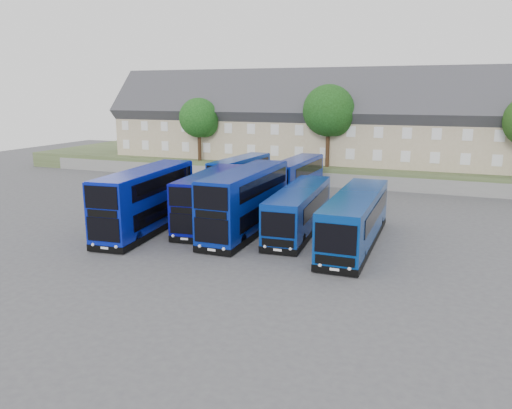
# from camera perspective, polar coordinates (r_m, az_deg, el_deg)

# --- Properties ---
(ground) EXTENTS (120.00, 120.00, 0.00)m
(ground) POSITION_cam_1_polar(r_m,az_deg,el_deg) (35.00, -4.99, -4.40)
(ground) COLOR #49484E
(ground) RESTS_ON ground
(retaining_wall) EXTENTS (70.00, 0.40, 1.50)m
(retaining_wall) POSITION_cam_1_polar(r_m,az_deg,el_deg) (56.78, 5.75, 2.98)
(retaining_wall) COLOR slate
(retaining_wall) RESTS_ON ground
(earth_bank) EXTENTS (80.00, 20.00, 2.00)m
(earth_bank) POSITION_cam_1_polar(r_m,az_deg,el_deg) (66.32, 8.10, 4.53)
(earth_bank) COLOR #45552F
(earth_bank) RESTS_ON ground
(terrace_row) EXTENTS (48.00, 10.40, 11.20)m
(terrace_row) POSITION_cam_1_polar(r_m,az_deg,el_deg) (62.68, 4.70, 9.29)
(terrace_row) COLOR tan
(terrace_row) RESTS_ON earth_bank
(dd_front_left) EXTENTS (3.77, 11.88, 4.64)m
(dd_front_left) POSITION_cam_1_polar(r_m,az_deg,el_deg) (38.26, -12.46, 0.36)
(dd_front_left) COLOR #0819A4
(dd_front_left) RESTS_ON ground
(dd_front_mid) EXTENTS (3.46, 10.64, 4.16)m
(dd_front_mid) POSITION_cam_1_polar(r_m,az_deg,el_deg) (39.03, -5.25, 0.48)
(dd_front_mid) COLOR #070A85
(dd_front_mid) RESTS_ON ground
(dd_front_right) EXTENTS (2.79, 11.84, 4.69)m
(dd_front_right) POSITION_cam_1_polar(r_m,az_deg,el_deg) (36.89, -1.19, 0.24)
(dd_front_right) COLOR navy
(dd_front_right) RESTS_ON ground
(dd_rear_left) EXTENTS (2.91, 9.97, 3.91)m
(dd_rear_left) POSITION_cam_1_polar(r_m,az_deg,el_deg) (49.89, -1.82, 3.05)
(dd_rear_left) COLOR #082E9D
(dd_rear_left) RESTS_ON ground
(dd_rear_right) EXTENTS (2.67, 10.36, 4.09)m
(dd_rear_right) POSITION_cam_1_polar(r_m,az_deg,el_deg) (47.38, 4.59, 2.61)
(dd_rear_right) COLOR navy
(dd_rear_right) RESTS_ON ground
(coach_east_a) EXTENTS (3.29, 12.27, 3.32)m
(coach_east_a) POSITION_cam_1_polar(r_m,az_deg,el_deg) (37.41, 4.94, -0.70)
(coach_east_a) COLOR navy
(coach_east_a) RESTS_ON ground
(coach_east_b) EXTENTS (2.83, 13.02, 3.55)m
(coach_east_b) POSITION_cam_1_polar(r_m,az_deg,el_deg) (34.69, 11.27, -1.77)
(coach_east_b) COLOR navy
(coach_east_b) RESTS_ON ground
(tree_west) EXTENTS (4.80, 4.80, 7.65)m
(tree_west) POSITION_cam_1_polar(r_m,az_deg,el_deg) (62.20, -6.39, 9.65)
(tree_west) COLOR #382314
(tree_west) RESTS_ON earth_bank
(tree_mid) EXTENTS (5.76, 5.76, 9.18)m
(tree_mid) POSITION_cam_1_polar(r_m,az_deg,el_deg) (57.04, 8.47, 10.35)
(tree_mid) COLOR #382314
(tree_mid) RESTS_ON earth_bank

